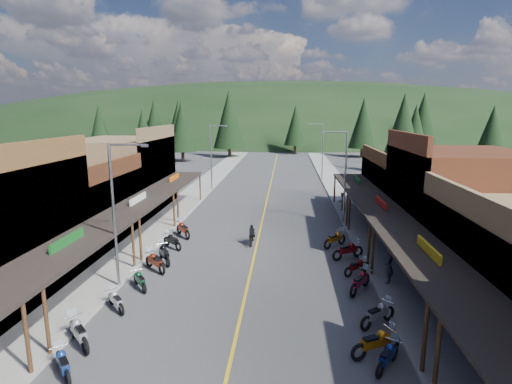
% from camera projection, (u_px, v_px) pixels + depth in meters
% --- Properties ---
extents(ground, '(220.00, 220.00, 0.00)m').
position_uv_depth(ground, '(255.00, 253.00, 27.47)').
color(ground, '#38383A').
rests_on(ground, ground).
extents(centerline, '(0.15, 90.00, 0.01)m').
position_uv_depth(centerline, '(268.00, 194.00, 47.02)').
color(centerline, gold).
rests_on(centerline, ground).
extents(sidewalk_west, '(3.40, 94.00, 0.15)m').
position_uv_depth(sidewalk_west, '(196.00, 192.00, 47.65)').
color(sidewalk_west, gray).
rests_on(sidewalk_west, ground).
extents(sidewalk_east, '(3.40, 94.00, 0.15)m').
position_uv_depth(sidewalk_east, '(343.00, 195.00, 46.35)').
color(sidewalk_east, gray).
rests_on(sidewalk_east, ground).
extents(shop_west_2, '(10.90, 9.00, 6.20)m').
position_uv_depth(shop_west_2, '(73.00, 208.00, 29.65)').
color(shop_west_2, '#3F2111').
rests_on(shop_west_2, ground).
extents(shop_west_3, '(10.90, 10.20, 8.20)m').
position_uv_depth(shop_west_3, '(123.00, 175.00, 38.84)').
color(shop_west_3, brown).
rests_on(shop_west_3, ground).
extents(shop_east_2, '(10.90, 9.00, 8.20)m').
position_uv_depth(shop_east_2, '(456.00, 201.00, 27.41)').
color(shop_east_2, '#562B19').
rests_on(shop_east_2, ground).
extents(shop_east_3, '(10.90, 10.20, 6.20)m').
position_uv_depth(shop_east_3, '(412.00, 189.00, 36.99)').
color(shop_east_3, '#4C2D16').
rests_on(shop_east_3, ground).
extents(streetlight_0, '(2.16, 0.18, 8.00)m').
position_uv_depth(streetlight_0, '(116.00, 209.00, 21.24)').
color(streetlight_0, gray).
rests_on(streetlight_0, ground).
extents(streetlight_1, '(2.16, 0.18, 8.00)m').
position_uv_depth(streetlight_1, '(212.00, 154.00, 48.60)').
color(streetlight_1, gray).
rests_on(streetlight_1, ground).
extents(streetlight_2, '(2.16, 0.18, 8.00)m').
position_uv_depth(streetlight_2, '(344.00, 173.00, 33.89)').
color(streetlight_2, gray).
rests_on(streetlight_2, ground).
extents(streetlight_3, '(2.16, 0.18, 8.00)m').
position_uv_depth(streetlight_3, '(322.00, 149.00, 55.39)').
color(streetlight_3, gray).
rests_on(streetlight_3, ground).
extents(ridge_hill, '(310.00, 140.00, 60.00)m').
position_uv_depth(ridge_hill, '(281.00, 136.00, 159.40)').
color(ridge_hill, black).
rests_on(ridge_hill, ground).
extents(pine_0, '(5.04, 5.04, 11.00)m').
position_uv_depth(pine_0, '(100.00, 125.00, 89.75)').
color(pine_0, black).
rests_on(pine_0, ground).
extents(pine_1, '(5.88, 5.88, 12.50)m').
position_uv_depth(pine_1, '(179.00, 121.00, 96.23)').
color(pine_1, black).
rests_on(pine_1, ground).
extents(pine_2, '(6.72, 6.72, 14.00)m').
position_uv_depth(pine_2, '(229.00, 119.00, 83.31)').
color(pine_2, black).
rests_on(pine_2, ground).
extents(pine_3, '(5.04, 5.04, 11.00)m').
position_uv_depth(pine_3, '(295.00, 125.00, 90.39)').
color(pine_3, black).
rests_on(pine_3, ground).
extents(pine_4, '(5.88, 5.88, 12.50)m').
position_uv_depth(pine_4, '(363.00, 123.00, 83.33)').
color(pine_4, black).
rests_on(pine_4, ground).
extents(pine_5, '(6.72, 6.72, 14.00)m').
position_uv_depth(pine_5, '(423.00, 118.00, 93.72)').
color(pine_5, black).
rests_on(pine_5, ground).
extents(pine_6, '(5.04, 5.04, 11.00)m').
position_uv_depth(pine_6, '(492.00, 126.00, 85.30)').
color(pine_6, black).
rests_on(pine_6, ground).
extents(pine_7, '(5.88, 5.88, 12.50)m').
position_uv_depth(pine_7, '(154.00, 121.00, 102.69)').
color(pine_7, black).
rests_on(pine_7, ground).
extents(pine_8, '(4.48, 4.48, 10.00)m').
position_uv_depth(pine_8, '(143.00, 133.00, 67.01)').
color(pine_8, black).
rests_on(pine_8, ground).
extents(pine_9, '(4.93, 4.93, 10.80)m').
position_uv_depth(pine_9, '(415.00, 130.00, 68.39)').
color(pine_9, black).
rests_on(pine_9, ground).
extents(pine_10, '(5.38, 5.38, 11.60)m').
position_uv_depth(pine_10, '(182.00, 126.00, 76.33)').
color(pine_10, black).
rests_on(pine_10, ground).
extents(pine_11, '(5.82, 5.82, 12.40)m').
position_uv_depth(pine_11, '(403.00, 127.00, 61.69)').
color(pine_11, black).
rests_on(pine_11, ground).
extents(bike_west_2, '(1.80, 1.92, 1.13)m').
position_uv_depth(bike_west_2, '(63.00, 363.00, 14.57)').
color(bike_west_2, navy).
rests_on(bike_west_2, ground).
extents(bike_west_3, '(2.16, 2.20, 1.32)m').
position_uv_depth(bike_west_3, '(79.00, 331.00, 16.48)').
color(bike_west_3, '#959499').
rests_on(bike_west_3, ground).
extents(bike_west_4, '(1.77, 1.83, 1.09)m').
position_uv_depth(bike_west_4, '(116.00, 300.00, 19.49)').
color(bike_west_4, '#ACACB1').
rests_on(bike_west_4, ground).
extents(bike_west_5, '(1.70, 1.93, 1.11)m').
position_uv_depth(bike_west_5, '(140.00, 279.00, 21.81)').
color(bike_west_5, '#0C3C20').
rests_on(bike_west_5, ground).
extents(bike_west_6, '(2.13, 2.07, 1.27)m').
position_uv_depth(bike_west_6, '(155.00, 261.00, 24.27)').
color(bike_west_6, maroon).
rests_on(bike_west_6, ground).
extents(bike_west_7, '(1.87, 2.40, 1.34)m').
position_uv_depth(bike_west_7, '(164.00, 253.00, 25.57)').
color(bike_west_7, black).
rests_on(bike_west_7, ground).
extents(bike_west_8, '(2.05, 1.94, 1.21)m').
position_uv_depth(bike_west_8, '(172.00, 240.00, 28.26)').
color(bike_west_8, black).
rests_on(bike_west_8, ground).
extents(bike_west_9, '(2.04, 2.34, 1.34)m').
position_uv_depth(bike_west_9, '(183.00, 229.00, 30.90)').
color(bike_west_9, maroon).
rests_on(bike_west_9, ground).
extents(bike_east_2, '(1.66, 1.98, 1.12)m').
position_uv_depth(bike_east_2, '(388.00, 355.00, 15.02)').
color(bike_east_2, navy).
rests_on(bike_east_2, ground).
extents(bike_east_3, '(2.37, 1.70, 1.30)m').
position_uv_depth(bike_east_3, '(376.00, 342.00, 15.76)').
color(bike_east_3, '#BF660D').
rests_on(bike_east_3, ground).
extents(bike_east_4, '(2.16, 1.93, 1.25)m').
position_uv_depth(bike_east_4, '(378.00, 313.00, 18.05)').
color(bike_east_4, gray).
rests_on(bike_east_4, ground).
extents(bike_east_5, '(1.92, 2.36, 1.32)m').
position_uv_depth(bike_east_5, '(360.00, 280.00, 21.44)').
color(bike_east_5, maroon).
rests_on(bike_east_5, ground).
extents(bike_east_6, '(1.95, 1.64, 1.10)m').
position_uv_depth(bike_east_6, '(357.00, 266.00, 23.74)').
color(bike_east_6, maroon).
rests_on(bike_east_6, ground).
extents(bike_east_7, '(2.44, 1.82, 1.34)m').
position_uv_depth(bike_east_7, '(348.00, 249.00, 26.22)').
color(bike_east_7, maroon).
rests_on(bike_east_7, ground).
extents(bike_east_8, '(2.15, 2.16, 1.31)m').
position_uv_depth(bike_east_8, '(335.00, 238.00, 28.59)').
color(bike_east_8, '#AA610C').
rests_on(bike_east_8, ground).
extents(rider_on_bike, '(0.74, 2.04, 1.54)m').
position_uv_depth(rider_on_bike, '(252.00, 236.00, 29.22)').
color(rider_on_bike, black).
rests_on(rider_on_bike, ground).
extents(pedestrian_east_a, '(0.68, 0.81, 1.89)m').
position_uv_depth(pedestrian_east_a, '(389.00, 267.00, 22.19)').
color(pedestrian_east_a, '#271F2F').
rests_on(pedestrian_east_a, sidewalk_east).
extents(pedestrian_east_b, '(0.97, 0.88, 1.74)m').
position_uv_depth(pedestrian_east_b, '(342.00, 201.00, 38.69)').
color(pedestrian_east_b, brown).
rests_on(pedestrian_east_b, sidewalk_east).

